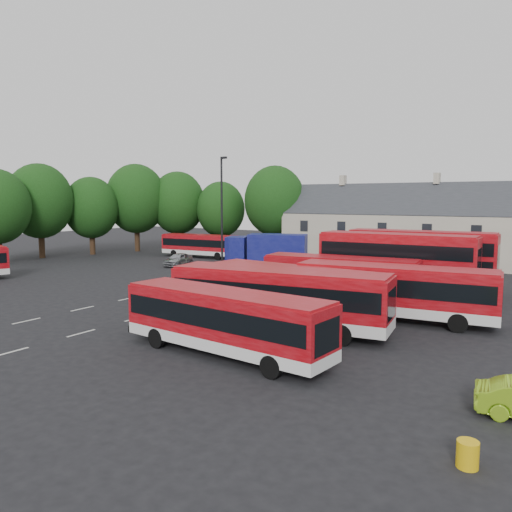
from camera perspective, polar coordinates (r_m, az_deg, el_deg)
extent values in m
plane|color=black|center=(38.98, -12.24, -4.29)|extent=(140.00, 140.00, 0.00)
cube|color=beige|center=(32.86, -24.75, -6.75)|extent=(0.15, 1.80, 0.01)
cube|color=beige|center=(35.10, -19.22, -5.70)|extent=(0.15, 1.80, 0.01)
cube|color=beige|center=(37.62, -14.40, -4.73)|extent=(0.15, 1.80, 0.01)
cube|color=beige|center=(40.39, -10.23, -3.86)|extent=(0.15, 1.80, 0.01)
cube|color=beige|center=(43.35, -6.62, -3.09)|extent=(0.15, 1.80, 0.01)
cube|color=beige|center=(46.46, -3.49, -2.41)|extent=(0.15, 1.80, 0.01)
cube|color=beige|center=(49.70, -0.75, -1.81)|extent=(0.15, 1.80, 0.01)
cube|color=beige|center=(53.05, 1.64, -1.28)|extent=(0.15, 1.80, 0.01)
cube|color=beige|center=(26.71, -26.23, -9.82)|extent=(0.15, 1.80, 0.01)
cube|color=beige|center=(28.86, -19.35, -8.32)|extent=(0.15, 1.80, 0.01)
cube|color=beige|center=(31.38, -13.54, -6.94)|extent=(0.15, 1.80, 0.01)
cube|color=beige|center=(34.18, -8.67, -5.72)|extent=(0.15, 1.80, 0.01)
cube|color=beige|center=(37.20, -4.57, -4.67)|extent=(0.15, 1.80, 0.01)
cube|color=beige|center=(40.40, -1.12, -3.75)|extent=(0.15, 1.80, 0.01)
cube|color=beige|center=(43.72, 1.81, -2.96)|extent=(0.15, 1.80, 0.01)
cube|color=beige|center=(47.15, 4.32, -2.28)|extent=(0.15, 1.80, 0.01)
cube|color=beige|center=(50.67, 6.48, -1.69)|extent=(0.15, 1.80, 0.01)
cylinder|color=black|center=(66.64, -23.30, 1.60)|extent=(0.70, 0.70, 4.20)
ellipsoid|color=#15390F|center=(66.44, -23.49, 5.78)|extent=(7.92, 7.92, 9.11)
cylinder|color=black|center=(68.60, -18.20, 1.71)|extent=(0.70, 0.70, 3.67)
ellipsoid|color=#15390F|center=(68.40, -18.33, 5.27)|extent=(6.93, 6.93, 7.97)
cylinder|color=black|center=(71.03, -13.43, 2.29)|extent=(0.70, 0.70, 4.38)
ellipsoid|color=#15390F|center=(70.85, -13.54, 6.39)|extent=(8.25, 8.25, 9.49)
cylinder|color=black|center=(71.14, -8.87, 2.26)|extent=(0.70, 0.70, 4.02)
ellipsoid|color=#15390F|center=(70.95, -8.93, 6.02)|extent=(7.59, 7.59, 8.73)
cylinder|color=black|center=(68.91, -4.02, 1.97)|extent=(0.70, 0.70, 3.50)
ellipsoid|color=#15390F|center=(68.71, -4.05, 5.34)|extent=(6.60, 6.60, 7.59)
cylinder|color=black|center=(65.28, 2.14, 2.03)|extent=(0.70, 0.70, 4.20)
ellipsoid|color=#15390F|center=(65.08, 2.16, 6.31)|extent=(7.92, 7.92, 9.11)
cube|color=beige|center=(58.65, 19.72, 1.78)|extent=(35.00, 7.00, 5.50)
cube|color=#2D3035|center=(58.50, 19.83, 4.47)|extent=(35.70, 7.13, 7.13)
cube|color=beige|center=(61.94, 9.91, 8.52)|extent=(0.60, 0.90, 1.20)
cube|color=beige|center=(58.52, 19.98, 8.34)|extent=(0.60, 0.90, 1.20)
cube|color=silver|center=(23.37, -3.59, -9.53)|extent=(10.91, 3.33, 0.54)
cube|color=#9E0912|center=(23.06, -3.61, -6.61)|extent=(10.91, 3.33, 1.90)
cube|color=black|center=(23.05, -3.61, -6.50)|extent=(10.49, 3.35, 0.93)
cube|color=#9E0912|center=(22.86, -3.63, -4.17)|extent=(10.69, 3.21, 0.12)
cylinder|color=black|center=(25.05, -11.29, -9.18)|extent=(1.00, 0.35, 0.98)
cylinder|color=black|center=(22.32, 5.12, -11.05)|extent=(1.00, 0.35, 0.98)
cube|color=silver|center=(27.51, 2.59, -6.85)|extent=(12.36, 4.38, 0.60)
cube|color=#9E0912|center=(27.22, 2.60, -4.04)|extent=(12.36, 4.38, 2.14)
cube|color=black|center=(27.21, 2.60, -3.92)|extent=(11.89, 4.38, 1.04)
cube|color=#9E0912|center=(27.04, 2.61, -1.69)|extent=(12.11, 4.24, 0.13)
cylinder|color=black|center=(28.18, -5.75, -7.19)|extent=(1.13, 0.46, 1.10)
cylinder|color=black|center=(27.57, 11.11, -7.59)|extent=(1.13, 0.46, 1.10)
cube|color=silver|center=(30.22, 4.33, -5.77)|extent=(11.40, 3.50, 0.56)
cube|color=#9E0912|center=(29.97, 4.35, -3.39)|extent=(11.40, 3.50, 1.99)
cube|color=black|center=(29.96, 4.35, -3.29)|extent=(10.96, 3.53, 0.97)
cube|color=#9E0912|center=(29.81, 4.37, -1.41)|extent=(11.16, 3.38, 0.12)
cylinder|color=black|center=(31.47, -2.33, -5.78)|extent=(1.04, 0.37, 1.02)
cylinder|color=black|center=(29.52, 11.44, -6.74)|extent=(1.04, 0.37, 1.02)
cube|color=silver|center=(30.94, 15.39, -5.64)|extent=(11.83, 3.89, 0.58)
cube|color=#9E0912|center=(30.69, 15.46, -3.23)|extent=(11.83, 3.89, 2.06)
cube|color=black|center=(30.68, 15.46, -3.14)|extent=(11.38, 3.91, 1.00)
cube|color=#9E0912|center=(30.53, 15.52, -1.23)|extent=(11.59, 3.76, 0.13)
cylinder|color=black|center=(30.78, 8.10, -6.09)|extent=(1.08, 0.41, 1.06)
cylinder|color=black|center=(31.69, 22.44, -6.16)|extent=(1.08, 0.41, 1.06)
cube|color=silver|center=(36.45, 9.56, -3.74)|extent=(11.18, 3.70, 0.55)
cube|color=#9E0912|center=(36.25, 9.60, -1.80)|extent=(11.18, 3.70, 1.95)
cube|color=black|center=(36.24, 9.60, -1.73)|extent=(10.75, 3.71, 0.95)
cube|color=#9E0912|center=(36.11, 9.63, -0.20)|extent=(10.95, 3.58, 0.12)
cylinder|color=black|center=(36.62, 3.76, -4.06)|extent=(1.02, 0.39, 1.00)
cylinder|color=black|center=(36.75, 15.33, -4.24)|extent=(1.02, 0.39, 1.00)
cube|color=silver|center=(38.87, 15.65, -3.21)|extent=(11.47, 2.97, 0.57)
cube|color=#9E0912|center=(38.59, 15.74, -0.25)|extent=(11.47, 2.97, 3.47)
cube|color=black|center=(38.67, 15.71, -1.24)|extent=(11.02, 3.02, 0.98)
cube|color=#9E0912|center=(38.43, 15.82, 2.39)|extent=(11.24, 2.86, 0.12)
cylinder|color=black|center=(38.93, 9.99, -3.48)|extent=(1.04, 0.32, 1.04)
cylinder|color=black|center=(39.29, 21.23, -3.74)|extent=(1.04, 0.32, 1.04)
cube|color=black|center=(38.52, 15.77, 0.74)|extent=(11.02, 3.02, 0.98)
cube|color=silver|center=(42.47, 18.14, -2.48)|extent=(11.51, 3.15, 0.57)
cube|color=#9E0912|center=(42.21, 18.24, 0.23)|extent=(11.51, 3.15, 3.47)
cube|color=black|center=(42.28, 18.21, -0.68)|extent=(11.06, 3.19, 0.98)
cube|color=#9E0912|center=(42.06, 18.33, 2.65)|extent=(11.28, 3.04, 0.12)
cylinder|color=black|center=(42.28, 12.95, -2.75)|extent=(1.05, 0.34, 1.04)
cylinder|color=black|center=(43.09, 23.21, -2.95)|extent=(1.05, 0.34, 1.04)
cube|color=black|center=(42.14, 18.27, 1.14)|extent=(11.06, 3.19, 0.98)
cube|color=silver|center=(62.09, -6.41, 0.47)|extent=(10.21, 3.20, 0.50)
cube|color=#9E0912|center=(61.98, -6.42, 1.52)|extent=(10.21, 3.20, 1.78)
cube|color=black|center=(61.98, -6.42, 1.57)|extent=(9.82, 3.22, 0.87)
cube|color=#9E0912|center=(61.91, -6.43, 2.39)|extent=(10.00, 3.09, 0.11)
cylinder|color=black|center=(63.14, -9.35, 0.30)|extent=(0.93, 0.34, 0.91)
cylinder|color=black|center=(61.27, -3.37, 0.19)|extent=(0.93, 0.34, 0.91)
cube|color=black|center=(51.79, 1.19, -0.73)|extent=(8.51, 4.91, 0.31)
cube|color=navy|center=(52.33, -2.13, 0.88)|extent=(2.83, 3.13, 2.48)
cube|color=black|center=(52.55, -3.17, 1.30)|extent=(0.85, 2.09, 1.24)
cube|color=navy|center=(51.39, 2.49, 0.95)|extent=(6.41, 4.45, 2.79)
cylinder|color=black|center=(51.33, -2.23, -0.97)|extent=(1.07, 0.63, 1.03)
cylinder|color=black|center=(52.43, 4.81, -0.83)|extent=(1.07, 0.63, 1.03)
imported|color=#A2A5AA|center=(54.77, -8.90, -0.38)|extent=(2.35, 4.35, 1.41)
cylinder|color=#DFB00D|center=(15.56, 23.03, -20.13)|extent=(0.59, 0.59, 0.74)
cylinder|color=black|center=(48.74, -3.93, 4.58)|extent=(0.20, 0.20, 11.14)
cube|color=black|center=(48.63, -3.71, 11.15)|extent=(0.71, 0.40, 0.20)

